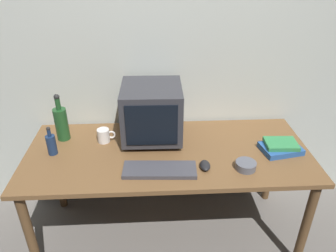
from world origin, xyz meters
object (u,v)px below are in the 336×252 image
Objects in this scene: book_stack at (281,147)px; cd_spindle at (246,165)px; keyboard at (160,170)px; computer_mouse at (205,165)px; bottle_tall at (61,123)px; mug at (104,135)px; bottle_short at (51,144)px; crt_monitor at (152,112)px.

book_stack is 0.32m from cd_spindle.
computer_mouse is at bearing 7.47° from keyboard.
cd_spindle is at bearing -19.31° from bottle_tall.
mug is at bearing 154.67° from computer_mouse.
bottle_short is (-0.66, 0.22, 0.06)m from keyboard.
bottle_short is at bearing 178.07° from book_stack.
book_stack is at bearing -8.81° from mug.
bottle_tall is (-0.90, 0.38, 0.10)m from computer_mouse.
mug is 1.00× the size of cd_spindle.
bottle_tall is at bearing 81.06° from bottle_short.
keyboard is 0.50m from cd_spindle.
keyboard is 0.79m from book_stack.
crt_monitor reaches higher than bottle_short.
crt_monitor is 2.06× the size of bottle_short.
bottle_tall is 1.42m from book_stack.
computer_mouse is at bearing -22.82° from bottle_tall.
crt_monitor is at bearing 14.07° from bottle_short.
computer_mouse is 0.98m from bottle_tall.
book_stack is (0.50, 0.15, 0.01)m from computer_mouse.
bottle_tall is 1.20m from cd_spindle.
mug is (-0.35, 0.35, 0.03)m from keyboard.
computer_mouse is at bearing -12.20° from bottle_short.
computer_mouse is (0.30, -0.36, -0.17)m from crt_monitor.
computer_mouse is (0.27, 0.02, 0.01)m from keyboard.
computer_mouse is 0.83× the size of cd_spindle.
keyboard is at bearing -179.89° from cd_spindle.
bottle_short is at bearing 170.18° from computer_mouse.
bottle_short is at bearing -98.94° from bottle_tall.
bottle_tall reaches higher than bottle_short.
keyboard is 0.75m from bottle_tall.
bottle_short is 0.33m from mug.
keyboard is 1.58× the size of book_stack.
bottle_short is at bearing 164.72° from keyboard.
crt_monitor reaches higher than mug.
crt_monitor is at bearing -2.05° from bottle_tall.
cd_spindle is at bearing -21.98° from mug.
bottle_tall is 2.70× the size of cd_spindle.
bottle_tall reaches higher than keyboard.
computer_mouse is 0.52× the size of bottle_short.
bottle_short is (-0.03, -0.18, -0.05)m from bottle_tall.
crt_monitor is 0.50m from computer_mouse.
cd_spindle is at bearing -10.70° from bottle_short.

